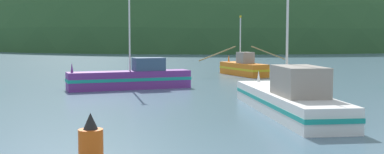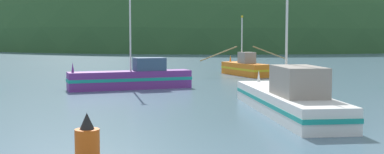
# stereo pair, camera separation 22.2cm
# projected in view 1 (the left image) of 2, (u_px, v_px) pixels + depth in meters

# --- Properties ---
(hill_mid_right) EXTENTS (161.21, 128.97, 84.62)m
(hill_mid_right) POSITION_uv_depth(u_px,v_px,m) (199.00, 48.00, 167.47)
(hill_mid_right) COLOR #2D562D
(hill_mid_right) RESTS_ON ground
(hill_far_right) EXTENTS (124.92, 99.93, 109.09)m
(hill_far_right) POSITION_uv_depth(u_px,v_px,m) (7.00, 44.00, 257.45)
(hill_far_right) COLOR #47703D
(hill_far_right) RESTS_ON ground
(hill_far_left) EXTENTS (165.30, 132.24, 47.31)m
(hill_far_left) POSITION_uv_depth(u_px,v_px,m) (300.00, 46.00, 196.62)
(hill_far_left) COLOR #2D562D
(hill_far_left) RESTS_ON ground
(fishing_boat_white) EXTENTS (5.25, 12.06, 6.02)m
(fishing_boat_white) POSITION_uv_depth(u_px,v_px,m) (288.00, 98.00, 23.94)
(fishing_boat_white) COLOR white
(fishing_boat_white) RESTS_ON ground
(fishing_boat_orange) EXTENTS (8.31, 6.83, 5.84)m
(fishing_boat_orange) POSITION_uv_depth(u_px,v_px,m) (243.00, 68.00, 47.85)
(fishing_boat_orange) COLOR orange
(fishing_boat_orange) RESTS_ON ground
(fishing_boat_purple) EXTENTS (8.70, 5.73, 7.55)m
(fishing_boat_purple) POSITION_uv_depth(u_px,v_px,m) (132.00, 78.00, 35.55)
(fishing_boat_purple) COLOR #6B2D84
(fishing_boat_purple) RESTS_ON ground
(channel_buoy) EXTENTS (0.74, 0.74, 1.54)m
(channel_buoy) POSITION_uv_depth(u_px,v_px,m) (91.00, 143.00, 14.65)
(channel_buoy) COLOR #E55914
(channel_buoy) RESTS_ON ground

